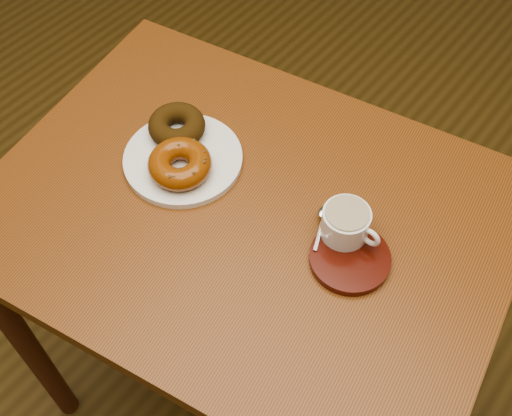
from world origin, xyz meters
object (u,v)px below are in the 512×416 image
Objects in this scene: saucer at (350,258)px; coffee_cup at (346,223)px; cafe_table at (248,250)px; donut_plate at (183,159)px.

coffee_cup reaches higher than saucer.
donut_plate reaches higher than cafe_table.
saucer is (0.35, 0.01, 0.00)m from donut_plate.
coffee_cup is (0.16, 0.05, 0.17)m from cafe_table.
donut_plate is 1.63× the size of saucer.
coffee_cup reaches higher than donut_plate.
cafe_table is 0.24m from coffee_cup.
cafe_table is 0.24m from saucer.
cafe_table is 0.21m from donut_plate.
donut_plate is 2.05× the size of coffee_cup.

